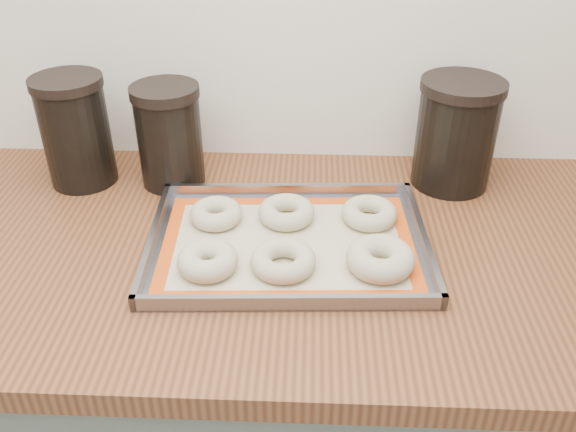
{
  "coord_description": "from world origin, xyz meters",
  "views": [
    {
      "loc": [
        0.13,
        0.83,
        1.5
      ],
      "look_at": [
        0.09,
        1.66,
        0.96
      ],
      "focal_mm": 38.0,
      "sensor_mm": 36.0,
      "label": 1
    }
  ],
  "objects_px": {
    "baking_tray": "(288,243)",
    "bagel_front_left": "(208,260)",
    "bagel_back_right": "(369,213)",
    "bagel_front_mid": "(283,260)",
    "bagel_back_left": "(216,214)",
    "canister_left": "(76,131)",
    "canister_right": "(456,133)",
    "bagel_front_right": "(380,259)",
    "bagel_back_mid": "(286,212)",
    "canister_mid": "(169,135)"
  },
  "relations": [
    {
      "from": "bagel_back_right",
      "to": "canister_mid",
      "type": "distance_m",
      "value": 0.41
    },
    {
      "from": "bagel_front_right",
      "to": "canister_right",
      "type": "xyz_separation_m",
      "value": [
        0.16,
        0.29,
        0.08
      ]
    },
    {
      "from": "baking_tray",
      "to": "bagel_back_mid",
      "type": "bearing_deg",
      "value": 94.57
    },
    {
      "from": "bagel_back_left",
      "to": "canister_right",
      "type": "distance_m",
      "value": 0.47
    },
    {
      "from": "bagel_front_mid",
      "to": "bagel_back_left",
      "type": "distance_m",
      "value": 0.18
    },
    {
      "from": "bagel_front_right",
      "to": "canister_mid",
      "type": "relative_size",
      "value": 0.55
    },
    {
      "from": "bagel_front_left",
      "to": "bagel_front_right",
      "type": "bearing_deg",
      "value": 3.03
    },
    {
      "from": "canister_mid",
      "to": "bagel_front_mid",
      "type": "bearing_deg",
      "value": -50.58
    },
    {
      "from": "bagel_back_left",
      "to": "bagel_back_mid",
      "type": "bearing_deg",
      "value": 4.72
    },
    {
      "from": "baking_tray",
      "to": "bagel_back_right",
      "type": "bearing_deg",
      "value": 28.3
    },
    {
      "from": "baking_tray",
      "to": "bagel_front_left",
      "type": "height_order",
      "value": "bagel_front_left"
    },
    {
      "from": "canister_mid",
      "to": "bagel_back_left",
      "type": "bearing_deg",
      "value": -54.7
    },
    {
      "from": "bagel_back_left",
      "to": "canister_right",
      "type": "relative_size",
      "value": 0.44
    },
    {
      "from": "bagel_back_left",
      "to": "canister_mid",
      "type": "bearing_deg",
      "value": 125.3
    },
    {
      "from": "bagel_front_mid",
      "to": "baking_tray",
      "type": "bearing_deg",
      "value": 86.13
    },
    {
      "from": "canister_mid",
      "to": "bagel_front_left",
      "type": "bearing_deg",
      "value": -68.74
    },
    {
      "from": "baking_tray",
      "to": "bagel_front_left",
      "type": "relative_size",
      "value": 4.97
    },
    {
      "from": "bagel_front_left",
      "to": "canister_mid",
      "type": "distance_m",
      "value": 0.32
    },
    {
      "from": "bagel_front_mid",
      "to": "canister_left",
      "type": "height_order",
      "value": "canister_left"
    },
    {
      "from": "bagel_front_left",
      "to": "bagel_back_mid",
      "type": "height_order",
      "value": "bagel_front_left"
    },
    {
      "from": "bagel_front_left",
      "to": "canister_left",
      "type": "bearing_deg",
      "value": 135.54
    },
    {
      "from": "baking_tray",
      "to": "canister_mid",
      "type": "relative_size",
      "value": 2.42
    },
    {
      "from": "bagel_back_mid",
      "to": "bagel_front_right",
      "type": "bearing_deg",
      "value": -41.31
    },
    {
      "from": "canister_left",
      "to": "bagel_back_mid",
      "type": "bearing_deg",
      "value": -18.41
    },
    {
      "from": "bagel_back_left",
      "to": "bagel_back_right",
      "type": "distance_m",
      "value": 0.27
    },
    {
      "from": "bagel_front_right",
      "to": "canister_right",
      "type": "bearing_deg",
      "value": 61.17
    },
    {
      "from": "baking_tray",
      "to": "canister_right",
      "type": "relative_size",
      "value": 2.28
    },
    {
      "from": "bagel_back_right",
      "to": "canister_mid",
      "type": "height_order",
      "value": "canister_mid"
    },
    {
      "from": "bagel_back_left",
      "to": "canister_left",
      "type": "height_order",
      "value": "canister_left"
    },
    {
      "from": "bagel_back_right",
      "to": "canister_right",
      "type": "bearing_deg",
      "value": 42.58
    },
    {
      "from": "bagel_back_right",
      "to": "bagel_front_mid",
      "type": "bearing_deg",
      "value": -135.15
    },
    {
      "from": "bagel_back_right",
      "to": "canister_left",
      "type": "distance_m",
      "value": 0.57
    },
    {
      "from": "bagel_front_right",
      "to": "canister_left",
      "type": "bearing_deg",
      "value": 154.26
    },
    {
      "from": "bagel_front_right",
      "to": "canister_mid",
      "type": "xyz_separation_m",
      "value": [
        -0.38,
        0.27,
        0.07
      ]
    },
    {
      "from": "bagel_back_mid",
      "to": "canister_left",
      "type": "relative_size",
      "value": 0.47
    },
    {
      "from": "bagel_front_right",
      "to": "bagel_front_mid",
      "type": "bearing_deg",
      "value": -177.5
    },
    {
      "from": "bagel_front_right",
      "to": "bagel_back_mid",
      "type": "xyz_separation_m",
      "value": [
        -0.15,
        0.13,
        -0.0
      ]
    },
    {
      "from": "baking_tray",
      "to": "bagel_back_left",
      "type": "height_order",
      "value": "bagel_back_left"
    },
    {
      "from": "canister_right",
      "to": "bagel_front_mid",
      "type": "bearing_deg",
      "value": -136.35
    },
    {
      "from": "bagel_front_right",
      "to": "bagel_back_left",
      "type": "distance_m",
      "value": 0.3
    },
    {
      "from": "canister_right",
      "to": "bagel_back_mid",
      "type": "bearing_deg",
      "value": -153.43
    },
    {
      "from": "bagel_back_mid",
      "to": "canister_mid",
      "type": "distance_m",
      "value": 0.28
    },
    {
      "from": "bagel_back_left",
      "to": "bagel_back_right",
      "type": "bearing_deg",
      "value": 2.75
    },
    {
      "from": "bagel_front_mid",
      "to": "canister_mid",
      "type": "height_order",
      "value": "canister_mid"
    },
    {
      "from": "baking_tray",
      "to": "canister_mid",
      "type": "xyz_separation_m",
      "value": [
        -0.23,
        0.21,
        0.09
      ]
    },
    {
      "from": "bagel_front_left",
      "to": "bagel_front_mid",
      "type": "xyz_separation_m",
      "value": [
        0.12,
        0.01,
        -0.0
      ]
    },
    {
      "from": "bagel_front_mid",
      "to": "bagel_front_right",
      "type": "distance_m",
      "value": 0.15
    },
    {
      "from": "bagel_back_mid",
      "to": "canister_right",
      "type": "xyz_separation_m",
      "value": [
        0.31,
        0.16,
        0.08
      ]
    },
    {
      "from": "baking_tray",
      "to": "bagel_front_mid",
      "type": "bearing_deg",
      "value": -93.87
    },
    {
      "from": "baking_tray",
      "to": "bagel_front_right",
      "type": "xyz_separation_m",
      "value": [
        0.15,
        -0.06,
        0.02
      ]
    }
  ]
}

